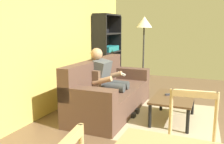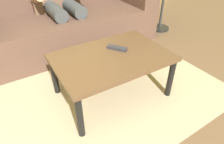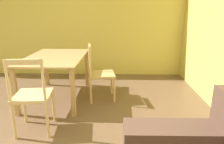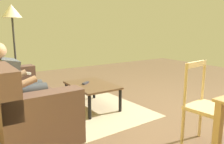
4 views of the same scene
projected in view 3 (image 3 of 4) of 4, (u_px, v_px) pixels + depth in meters
The scene contains 4 objects.
wall_side at pixel (50, 19), 4.67m from camera, with size 0.12×6.18×2.55m, color #D2BE5D.
dining_table at pixel (56, 62), 3.40m from camera, with size 1.39×0.91×0.74m.
dining_chair_near_wall at pixel (100, 74), 3.42m from camera, with size 0.48×0.48×0.93m.
dining_chair_facing_couch at pixel (32, 96), 2.46m from camera, with size 0.46×0.46×0.96m.
Camera 3 is at (1.28, 1.57, 1.44)m, focal length 32.91 mm.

